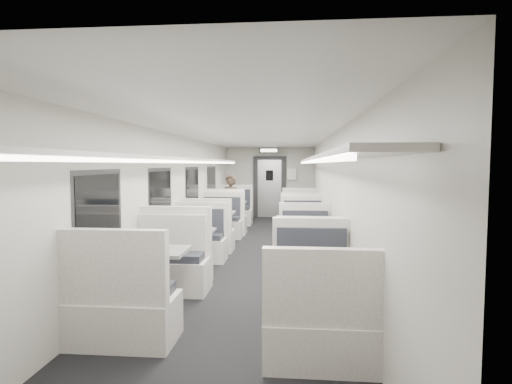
% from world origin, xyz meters
% --- Properties ---
extents(room, '(3.24, 12.24, 2.64)m').
position_xyz_m(room, '(0.00, 0.00, 1.20)').
color(room, black).
rests_on(room, ground).
extents(booth_left_a, '(1.11, 2.24, 1.20)m').
position_xyz_m(booth_left_a, '(-1.00, 3.44, 0.40)').
color(booth_left_a, white).
rests_on(booth_left_a, room).
extents(booth_left_b, '(1.04, 2.12, 1.13)m').
position_xyz_m(booth_left_b, '(-1.00, 1.34, 0.38)').
color(booth_left_b, white).
rests_on(booth_left_b, room).
extents(booth_left_c, '(1.01, 2.05, 1.10)m').
position_xyz_m(booth_left_c, '(-1.00, -1.04, 0.37)').
color(booth_left_c, white).
rests_on(booth_left_c, room).
extents(booth_left_d, '(1.11, 2.26, 1.21)m').
position_xyz_m(booth_left_d, '(-1.00, -2.94, 0.40)').
color(booth_left_d, white).
rests_on(booth_left_d, room).
extents(booth_right_a, '(1.04, 2.12, 1.13)m').
position_xyz_m(booth_right_a, '(1.00, 3.16, 0.38)').
color(booth_right_a, white).
rests_on(booth_right_a, room).
extents(booth_right_b, '(1.00, 2.03, 1.08)m').
position_xyz_m(booth_right_b, '(1.00, 1.04, 0.36)').
color(booth_right_b, white).
rests_on(booth_right_b, room).
extents(booth_right_c, '(0.98, 1.98, 1.06)m').
position_xyz_m(booth_right_c, '(1.00, -0.82, 0.35)').
color(booth_right_c, white).
rests_on(booth_right_c, room).
extents(booth_right_d, '(1.03, 2.09, 1.12)m').
position_xyz_m(booth_right_d, '(1.00, -3.28, 0.37)').
color(booth_right_d, white).
rests_on(booth_right_d, room).
extents(passenger, '(0.67, 0.56, 1.56)m').
position_xyz_m(passenger, '(-0.83, 2.57, 0.78)').
color(passenger, black).
rests_on(passenger, room).
extents(window_a, '(0.02, 1.18, 0.84)m').
position_xyz_m(window_a, '(-1.49, 3.40, 1.35)').
color(window_a, black).
rests_on(window_a, room).
extents(window_b, '(0.02, 1.18, 0.84)m').
position_xyz_m(window_b, '(-1.49, 1.20, 1.35)').
color(window_b, black).
rests_on(window_b, room).
extents(window_c, '(0.02, 1.18, 0.84)m').
position_xyz_m(window_c, '(-1.49, -1.00, 1.35)').
color(window_c, black).
rests_on(window_c, room).
extents(window_d, '(0.02, 1.18, 0.84)m').
position_xyz_m(window_d, '(-1.49, -3.20, 1.35)').
color(window_d, black).
rests_on(window_d, room).
extents(luggage_rack_left, '(0.46, 10.40, 0.09)m').
position_xyz_m(luggage_rack_left, '(-1.24, -0.30, 1.92)').
color(luggage_rack_left, white).
rests_on(luggage_rack_left, room).
extents(luggage_rack_right, '(0.46, 10.40, 0.09)m').
position_xyz_m(luggage_rack_right, '(1.24, -0.30, 1.92)').
color(luggage_rack_right, white).
rests_on(luggage_rack_right, room).
extents(vestibule_door, '(1.10, 0.13, 2.10)m').
position_xyz_m(vestibule_door, '(0.00, 5.93, 1.04)').
color(vestibule_door, black).
rests_on(vestibule_door, room).
extents(exit_sign, '(0.62, 0.12, 0.16)m').
position_xyz_m(exit_sign, '(0.00, 5.44, 2.28)').
color(exit_sign, black).
rests_on(exit_sign, room).
extents(wall_notice, '(0.32, 0.02, 0.40)m').
position_xyz_m(wall_notice, '(0.75, 5.92, 1.50)').
color(wall_notice, white).
rests_on(wall_notice, room).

